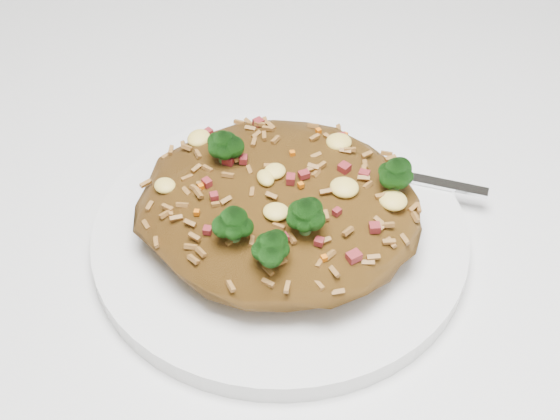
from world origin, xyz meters
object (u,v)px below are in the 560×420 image
object	(u,v)px
plate	(280,234)
fork	(380,171)
dining_table	(435,293)
fried_rice	(280,198)

from	to	relation	value
plate	fork	distance (m)	0.09
plate	dining_table	bearing A→B (deg)	27.61
fried_rice	plate	bearing A→B (deg)	113.08
plate	fork	size ratio (longest dim) A/B	1.48
dining_table	fork	size ratio (longest dim) A/B	7.38
dining_table	plate	bearing A→B (deg)	-152.39
dining_table	plate	world-z (taller)	plate
dining_table	fried_rice	bearing A→B (deg)	-152.02
fried_rice	fork	distance (m)	0.09
dining_table	fried_rice	xyz separation A→B (m)	(-0.11, -0.06, 0.13)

